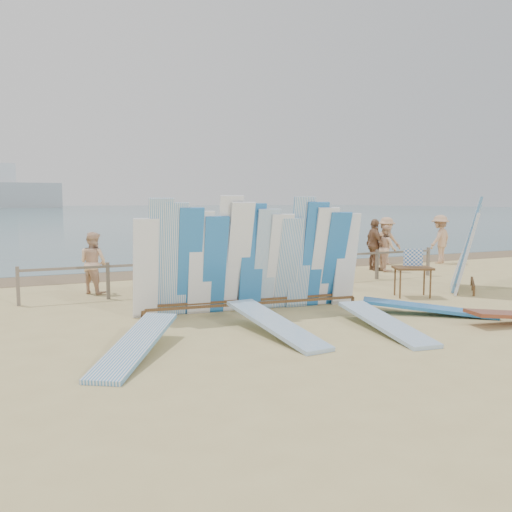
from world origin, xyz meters
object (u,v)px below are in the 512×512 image
flat_board_a (275,336)px  flat_board_d (428,315)px  beachgoer_7 (312,244)px  beachgoer_10 (374,245)px  beach_chair_right (260,273)px  beachgoer_extra_0 (440,239)px  side_surfboard_rack (466,248)px  beachgoer_5 (200,247)px  stroller (313,263)px  beachgoer_2 (93,263)px  vendor_table (412,281)px  flat_board_b (385,331)px  beachgoer_6 (280,250)px  beachgoer_8 (387,248)px  flat_board_e (136,357)px  beach_chair_left (233,278)px  main_surfboard_rack (252,261)px  beachgoer_9 (386,241)px

flat_board_a → flat_board_d: bearing=-1.8°
beachgoer_7 → beachgoer_10: bearing=-54.7°
beach_chair_right → beachgoer_extra_0: size_ratio=0.42×
side_surfboard_rack → beachgoer_5: bearing=89.7°
stroller → beachgoer_5: size_ratio=0.60×
beachgoer_2 → vendor_table: bearing=-156.1°
stroller → vendor_table: bearing=-87.8°
beachgoer_5 → beachgoer_10: 6.01m
flat_board_b → beachgoer_6: bearing=87.5°
beachgoer_2 → stroller: bearing=-126.4°
beachgoer_10 → side_surfboard_rack: bearing=-174.1°
stroller → beachgoer_2: bearing=177.0°
vendor_table → flat_board_a: vendor_table is taller
side_surfboard_rack → beachgoer_8: size_ratio=1.60×
flat_board_e → beach_chair_left: 6.83m
vendor_table → beach_chair_left: 4.78m
beachgoer_8 → stroller: bearing=113.1°
beachgoer_10 → beach_chair_left: bearing=113.3°
beachgoer_7 → vendor_table: bearing=-131.3°
beachgoer_6 → main_surfboard_rack: bearing=-90.5°
beach_chair_left → beachgoer_2: size_ratio=0.53×
side_surfboard_rack → beachgoer_6: side_surfboard_rack is taller
side_surfboard_rack → stroller: 4.55m
beachgoer_9 → beachgoer_8: bearing=-119.6°
beachgoer_6 → beachgoer_extra_0: beachgoer_6 is taller
beach_chair_right → stroller: 1.80m
flat_board_a → beach_chair_right: (2.59, 6.17, 0.23)m
flat_board_a → beachgoer_extra_0: bearing=28.9°
beach_chair_right → beachgoer_10: 4.64m
stroller → beachgoer_10: (2.78, 0.63, 0.44)m
stroller → beachgoer_9: size_ratio=0.62×
vendor_table → beachgoer_10: bearing=86.8°
beachgoer_10 → beachgoer_8: 0.44m
side_surfboard_rack → beach_chair_right: bearing=91.9°
beachgoer_10 → beachgoer_extra_0: bearing=-69.1°
flat_board_a → flat_board_e: 2.55m
flat_board_e → beachgoer_10: beachgoer_10 is taller
stroller → beachgoer_9: (4.21, 1.81, 0.45)m
flat_board_a → beachgoer_5: beachgoer_5 is taller
beach_chair_left → beachgoer_8: size_ratio=0.54×
beachgoer_6 → beachgoer_5: bearing=165.3°
flat_board_b → beachgoer_extra_0: beachgoer_extra_0 is taller
flat_board_d → beachgoer_9: beachgoer_9 is taller
beachgoer_2 → beachgoer_8: beachgoer_2 is taller
flat_board_d → beach_chair_left: size_ratio=3.21×
beach_chair_right → beachgoer_7: 2.75m
beach_chair_right → beachgoer_8: (4.81, 0.14, 0.55)m
flat_board_b → beach_chair_left: 5.90m
main_surfboard_rack → beachgoer_7: size_ratio=2.65×
side_surfboard_rack → beachgoer_5: side_surfboard_rack is taller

